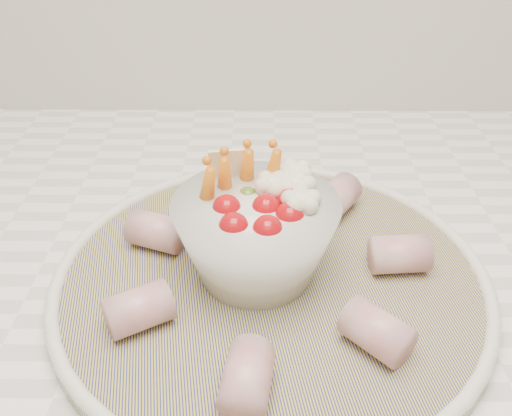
{
  "coord_description": "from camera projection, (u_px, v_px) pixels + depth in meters",
  "views": [
    {
      "loc": [
        0.09,
        0.98,
        1.27
      ],
      "look_at": [
        0.09,
        1.37,
        1.0
      ],
      "focal_mm": 40.0,
      "sensor_mm": 36.0,
      "label": 1
    }
  ],
  "objects": [
    {
      "name": "cured_meat_rolls",
      "position": [
        270.0,
        260.0,
        0.5
      ],
      "size": [
        0.28,
        0.31,
        0.03
      ],
      "color": "#B55361",
      "rests_on": "serving_platter"
    },
    {
      "name": "serving_platter",
      "position": [
        271.0,
        278.0,
        0.51
      ],
      "size": [
        0.45,
        0.45,
        0.02
      ],
      "color": "navy",
      "rests_on": "kitchen_counter"
    },
    {
      "name": "veggie_bowl",
      "position": [
        257.0,
        233.0,
        0.49
      ],
      "size": [
        0.14,
        0.14,
        0.11
      ],
      "color": "silver",
      "rests_on": "serving_platter"
    }
  ]
}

